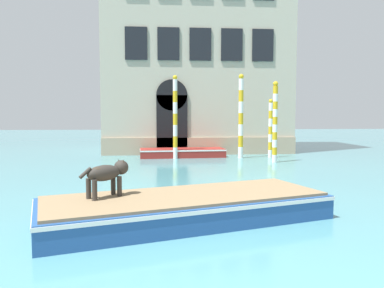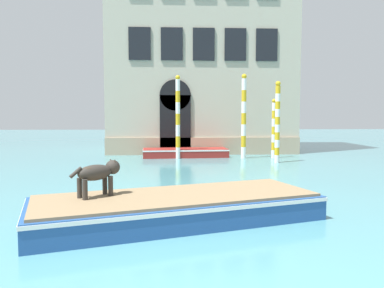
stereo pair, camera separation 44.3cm
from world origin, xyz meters
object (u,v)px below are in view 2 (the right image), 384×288
(boat_foreground, at_px, (177,206))
(boat_moored_near_palazzo, at_px, (185,152))
(dog_on_deck, at_px, (99,173))
(mooring_pole_0, at_px, (178,117))
(mooring_pole_2, at_px, (274,128))
(mooring_pole_3, at_px, (244,116))
(mooring_pole_1, at_px, (277,122))

(boat_foreground, height_order, boat_moored_near_palazzo, boat_foreground)
(dog_on_deck, xyz_separation_m, mooring_pole_0, (1.94, 12.28, 1.18))
(boat_moored_near_palazzo, relative_size, mooring_pole_2, 1.49)
(boat_moored_near_palazzo, distance_m, mooring_pole_0, 2.25)
(boat_foreground, relative_size, dog_on_deck, 7.01)
(dog_on_deck, distance_m, mooring_pole_3, 13.50)
(boat_moored_near_palazzo, relative_size, mooring_pole_3, 1.06)
(dog_on_deck, xyz_separation_m, mooring_pole_1, (6.90, 10.22, 0.94))
(mooring_pole_2, height_order, mooring_pole_3, mooring_pole_3)
(mooring_pole_1, bearing_deg, mooring_pole_2, 79.48)
(boat_foreground, relative_size, mooring_pole_1, 1.68)
(mooring_pole_0, xyz_separation_m, mooring_pole_2, (5.35, 0.01, -0.64))
(dog_on_deck, distance_m, mooring_pole_0, 12.49)
(dog_on_deck, bearing_deg, mooring_pole_2, 18.41)
(boat_foreground, relative_size, mooring_pole_0, 1.50)
(mooring_pole_3, bearing_deg, mooring_pole_1, -56.63)
(mooring_pole_0, xyz_separation_m, mooring_pole_3, (3.64, -0.05, 0.04))
(boat_foreground, xyz_separation_m, mooring_pole_3, (3.84, 12.13, 2.03))
(mooring_pole_1, bearing_deg, dog_on_deck, -124.01)
(boat_moored_near_palazzo, distance_m, mooring_pole_2, 5.18)
(dog_on_deck, xyz_separation_m, boat_moored_near_palazzo, (2.37, 13.11, -0.87))
(boat_foreground, distance_m, mooring_pole_2, 13.46)
(dog_on_deck, relative_size, mooring_pole_0, 0.21)
(mooring_pole_1, xyz_separation_m, mooring_pole_2, (0.38, 2.07, -0.40))
(boat_moored_near_palazzo, height_order, mooring_pole_2, mooring_pole_2)
(boat_moored_near_palazzo, relative_size, mooring_pole_0, 1.08)
(mooring_pole_0, bearing_deg, mooring_pole_3, -0.82)
(boat_foreground, xyz_separation_m, boat_moored_near_palazzo, (0.63, 13.01, -0.07))
(mooring_pole_0, bearing_deg, boat_moored_near_palazzo, 62.62)
(dog_on_deck, height_order, boat_moored_near_palazzo, dog_on_deck)
(mooring_pole_0, height_order, mooring_pole_3, mooring_pole_3)
(mooring_pole_0, bearing_deg, mooring_pole_1, -22.53)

